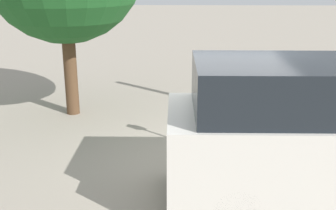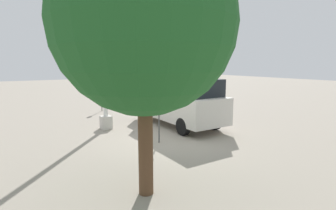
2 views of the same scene
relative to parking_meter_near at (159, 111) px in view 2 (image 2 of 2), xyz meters
name	(u,v)px [view 2 (image 2 of 2)]	position (x,y,z in m)	size (l,w,h in m)	color
ground_plane	(172,139)	(0.15, -0.64, -1.15)	(80.00, 80.00, 0.00)	gray
parking_meter_near	(159,111)	(0.00, 0.00, 0.00)	(0.21, 0.12, 1.56)	#4C4C4C
parking_meter_far	(101,91)	(7.16, -0.22, 0.01)	(0.21, 0.12, 1.57)	#4C4C4C
lamp_post	(105,86)	(2.93, 0.94, 0.67)	(0.44, 0.44, 5.19)	beige
parked_van	(179,100)	(1.79, -2.06, 0.02)	(4.84, 1.92, 2.15)	beige
street_tree	(144,24)	(-3.03, 2.06, 2.39)	(3.63, 3.63, 5.36)	#513823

